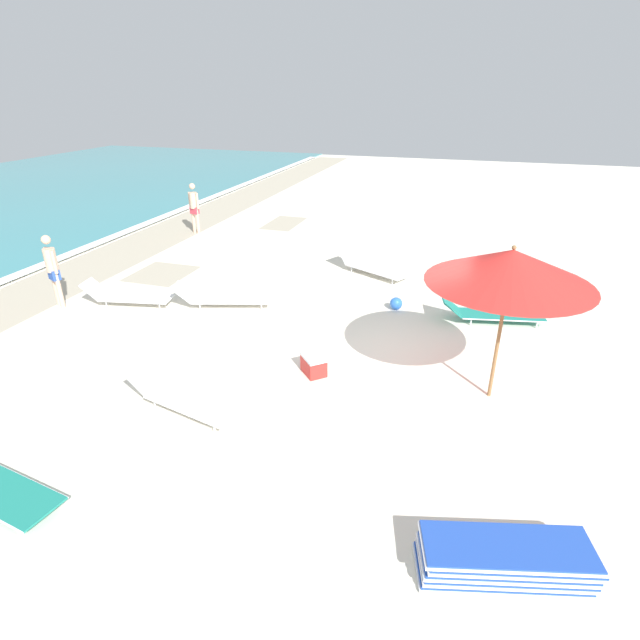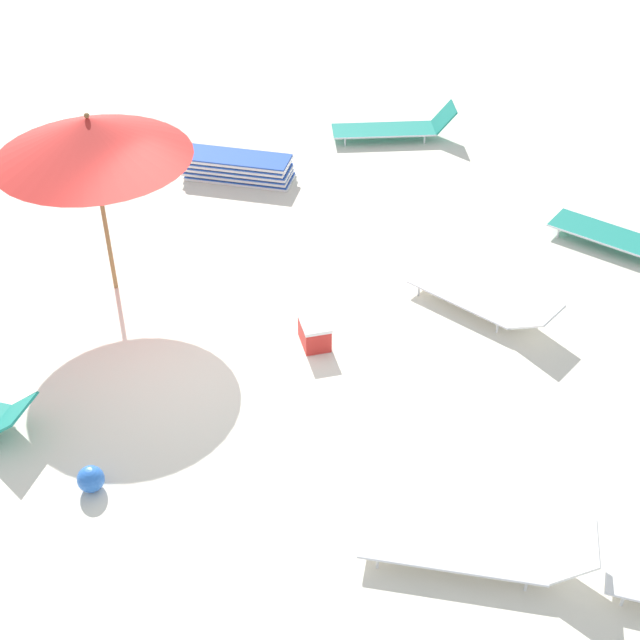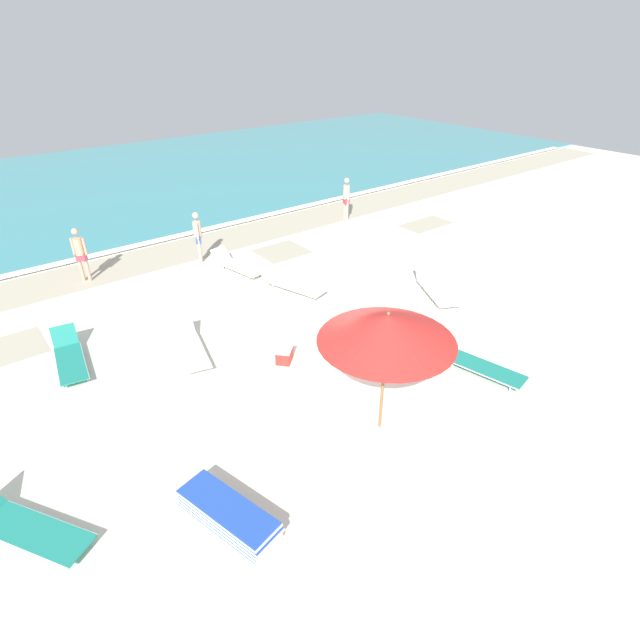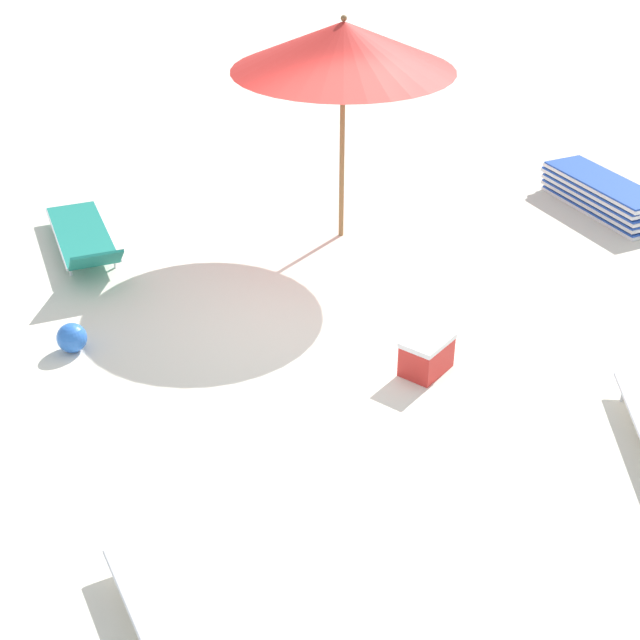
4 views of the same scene
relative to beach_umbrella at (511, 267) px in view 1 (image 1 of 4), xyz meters
The scene contains 12 objects.
ground_plane 3.14m from the beach_umbrella, 70.58° to the left, with size 60.00×60.00×0.16m.
beach_umbrella is the anchor object (origin of this frame).
lounger_stack 4.15m from the beach_umbrella, behind, with size 1.08×2.00×0.41m.
sun_lounger_under_umbrella 6.65m from the beach_umbrella, 30.99° to the left, with size 1.54×2.25×0.61m.
sun_lounger_beside_umbrella 8.83m from the beach_umbrella, 79.83° to the left, with size 1.00×2.19×0.56m.
sun_lounger_near_water_right 5.60m from the beach_umbrella, 111.39° to the left, with size 1.07×2.22×0.47m.
sun_lounger_mid_beach_solo 6.87m from the beach_umbrella, 71.16° to the left, with size 1.26×2.37×0.55m.
sun_lounger_mid_beach_pair_b 3.77m from the beach_umbrella, ahead, with size 1.05×2.33×0.53m.
beachgoer_wading_adult 10.02m from the beach_umbrella, 84.81° to the left, with size 0.29×0.42×1.76m.
beachgoer_shoreline_child 12.87m from the beach_umbrella, 52.64° to the left, with size 0.27×0.44×1.76m.
beach_ball 4.39m from the beach_umbrella, 34.33° to the left, with size 0.30×0.30×0.30m.
cooler_box 3.79m from the beach_umbrella, 93.86° to the left, with size 0.61×0.60×0.37m.
Camera 1 is at (-8.44, -1.28, 4.85)m, focal length 28.00 mm.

